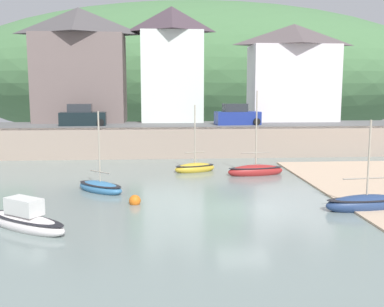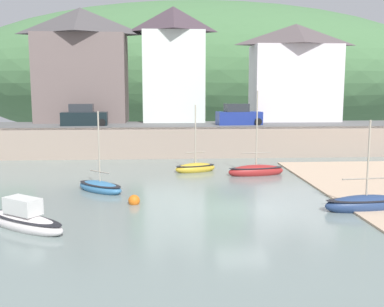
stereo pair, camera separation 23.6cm
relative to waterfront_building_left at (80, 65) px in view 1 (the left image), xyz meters
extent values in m
cube|color=gray|center=(11.78, -25.20, -8.08)|extent=(48.00, 40.00, 0.06)
cube|color=gray|center=(11.78, -8.20, -6.85)|extent=(48.00, 2.40, 2.40)
cube|color=#606060|center=(11.78, -4.50, -5.70)|extent=(48.00, 9.00, 0.10)
ellipsoid|color=#487545|center=(14.52, 30.00, -0.14)|extent=(80.00, 44.00, 22.59)
cube|color=#71605D|center=(0.00, 0.00, -1.37)|extent=(8.73, 4.85, 8.55)
pyramid|color=#4D494B|center=(0.00, 0.00, 4.18)|extent=(9.03, 5.15, 2.55)
cube|color=white|center=(9.06, 0.00, -1.21)|extent=(6.03, 4.43, 8.88)
pyramid|color=#473841|center=(9.06, 0.00, 4.45)|extent=(6.33, 4.73, 2.44)
cube|color=white|center=(21.42, 0.00, -1.83)|extent=(8.67, 4.38, 7.64)
pyramid|color=#564B4D|center=(21.42, 0.00, 3.05)|extent=(8.97, 4.68, 2.11)
ellipsoid|color=white|center=(2.17, -27.67, -7.82)|extent=(4.38, 3.63, 0.80)
ellipsoid|color=black|center=(2.17, -27.67, -7.60)|extent=(4.29, 3.56, 0.12)
cube|color=silver|center=(2.17, -27.67, -7.09)|extent=(1.77, 1.59, 0.67)
ellipsoid|color=navy|center=(17.60, -25.82, -7.78)|extent=(4.22, 1.61, 0.95)
ellipsoid|color=black|center=(17.60, -25.82, -7.52)|extent=(4.14, 1.58, 0.12)
cylinder|color=#B2A893|center=(17.60, -25.82, -5.52)|extent=(0.09, 0.09, 3.57)
cylinder|color=gray|center=(17.60, -25.82, -6.51)|extent=(2.51, 0.31, 0.07)
ellipsoid|color=maroon|center=(14.16, -16.71, -7.80)|extent=(3.98, 1.70, 0.89)
ellipsoid|color=black|center=(14.16, -16.71, -7.55)|extent=(3.91, 1.67, 0.12)
cylinder|color=#B2A893|center=(14.16, -16.71, -4.90)|extent=(0.09, 0.09, 4.91)
cylinder|color=gray|center=(14.16, -16.71, -6.55)|extent=(2.01, 0.39, 0.07)
ellipsoid|color=gold|center=(10.20, -15.20, -7.83)|extent=(3.14, 1.99, 0.78)
ellipsoid|color=black|center=(10.20, -15.20, -7.61)|extent=(3.07, 1.95, 0.12)
cylinder|color=#B2A893|center=(10.20, -15.20, -5.43)|extent=(0.09, 0.09, 4.02)
cylinder|color=gray|center=(10.20, -15.20, -6.69)|extent=(1.38, 0.52, 0.07)
ellipsoid|color=teal|center=(4.41, -20.97, -7.84)|extent=(3.25, 3.10, 0.74)
ellipsoid|color=black|center=(4.41, -20.97, -7.64)|extent=(3.19, 3.03, 0.12)
cylinder|color=#B2A893|center=(4.41, -20.97, -5.50)|extent=(0.09, 0.09, 3.94)
cylinder|color=gray|center=(4.41, -20.97, -6.93)|extent=(1.23, 1.11, 0.07)
cube|color=black|center=(0.87, -4.50, -5.05)|extent=(4.19, 1.94, 1.20)
cube|color=#282D33|center=(0.62, -4.50, -4.10)|extent=(2.19, 1.62, 0.80)
cylinder|color=black|center=(2.52, -3.70, -5.33)|extent=(0.64, 0.22, 0.64)
cylinder|color=black|center=(2.52, -5.30, -5.33)|extent=(0.64, 0.22, 0.64)
cylinder|color=black|center=(-0.78, -3.70, -5.33)|extent=(0.64, 0.22, 0.64)
cylinder|color=black|center=(-0.78, -5.30, -5.33)|extent=(0.64, 0.22, 0.64)
cube|color=navy|center=(15.00, -4.50, -5.05)|extent=(4.26, 2.13, 1.20)
cube|color=#282D33|center=(14.75, -4.50, -4.10)|extent=(2.25, 1.72, 0.80)
cylinder|color=black|center=(16.65, -3.70, -5.33)|extent=(0.64, 0.22, 0.64)
cylinder|color=black|center=(16.65, -5.30, -5.33)|extent=(0.64, 0.22, 0.64)
cylinder|color=black|center=(13.35, -3.70, -5.33)|extent=(0.64, 0.22, 0.64)
cylinder|color=black|center=(13.35, -5.30, -5.33)|extent=(0.64, 0.22, 0.64)
sphere|color=orange|center=(6.50, -23.96, -7.87)|extent=(0.59, 0.59, 0.59)
camera|label=1|loc=(7.76, -46.41, -2.26)|focal=42.73mm
camera|label=2|loc=(8.00, -46.42, -2.26)|focal=42.73mm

